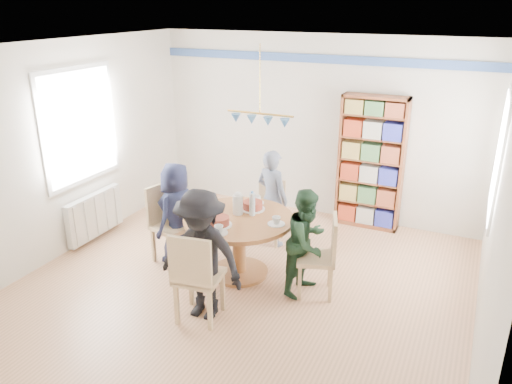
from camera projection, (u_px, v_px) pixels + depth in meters
The scene contains 14 objects.
ground at pixel (242, 287), 5.81m from camera, with size 5.00×5.00×0.00m, color tan.
room_shell at pixel (253, 130), 6.05m from camera, with size 5.00×5.00×5.00m.
radiator at pixel (95, 215), 6.89m from camera, with size 0.12×1.00×0.60m.
dining_table at pixel (239, 232), 5.91m from camera, with size 1.30×1.30×0.75m.
chair_left at pixel (168, 219), 6.27m from camera, with size 0.53×0.53×0.99m.
chair_right at pixel (323, 253), 5.51m from camera, with size 0.52×0.52×0.94m.
chair_far at pixel (270, 208), 6.81m from camera, with size 0.42×0.42×0.85m.
chair_near at pixel (196, 274), 5.00m from camera, with size 0.51×0.51×1.02m.
person_left at pixel (177, 213), 6.21m from camera, with size 0.63×0.41×1.30m, color #171B34.
person_right at pixel (307, 242), 5.53m from camera, with size 0.60×0.47×1.24m, color #18311D.
person_far at pixel (272, 198), 6.64m from camera, with size 0.48×0.32×1.32m, color gray.
person_near at pixel (202, 256), 5.05m from camera, with size 0.92×0.53×1.42m, color black.
bookshelf at pixel (371, 164), 7.09m from camera, with size 0.91×0.27×1.92m.
tableware at pixel (238, 211), 5.85m from camera, with size 1.15×1.15×0.30m.
Camera 1 is at (2.28, -4.48, 3.13)m, focal length 35.00 mm.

